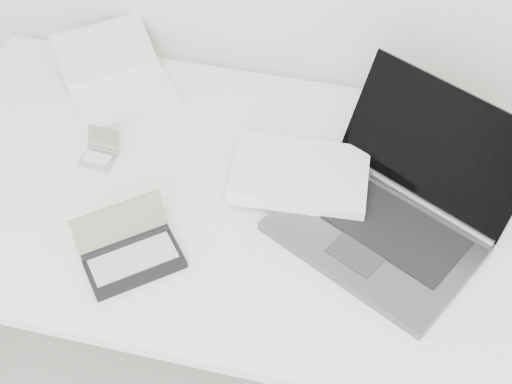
% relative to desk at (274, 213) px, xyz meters
% --- Properties ---
extents(desk, '(1.60, 0.80, 0.73)m').
position_rel_desk_xyz_m(desk, '(0.00, 0.00, 0.00)').
color(desk, white).
rests_on(desk, ground).
extents(laptop_large, '(0.61, 0.52, 0.24)m').
position_rel_desk_xyz_m(laptop_large, '(0.18, 0.01, 0.09)').
color(laptop_large, '#5B5E61').
rests_on(laptop_large, desk).
extents(netbook_open_white, '(0.37, 0.38, 0.09)m').
position_rel_desk_xyz_m(netbook_open_white, '(-0.44, 0.26, 0.07)').
color(netbook_open_white, white).
rests_on(netbook_open_white, desk).
extents(pda_silver, '(0.08, 0.09, 0.06)m').
position_rel_desk_xyz_m(pda_silver, '(-0.40, 0.03, 0.06)').
color(pda_silver, silver).
rests_on(pda_silver, desk).
extents(palmtop_charcoal, '(0.23, 0.22, 0.10)m').
position_rel_desk_xyz_m(palmtop_charcoal, '(-0.24, -0.22, 0.07)').
color(palmtop_charcoal, black).
rests_on(palmtop_charcoal, desk).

